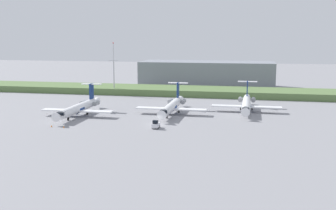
{
  "coord_description": "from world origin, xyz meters",
  "views": [
    {
      "loc": [
        26.09,
        -109.59,
        24.55
      ],
      "look_at": [
        0.0,
        15.79,
        3.0
      ],
      "focal_mm": 43.47,
      "sensor_mm": 36.0,
      "label": 1
    }
  ],
  "objects": [
    {
      "name": "regional_jet_third",
      "position": [
        24.5,
        26.36,
        2.54
      ],
      "size": [
        22.81,
        31.0,
        9.0
      ],
      "color": "white",
      "rests_on": "ground"
    },
    {
      "name": "safety_cone_mid_marker",
      "position": [
        -23.8,
        -9.45,
        0.28
      ],
      "size": [
        0.44,
        0.44,
        0.55
      ],
      "primitive_type": "cone",
      "color": "orange",
      "rests_on": "ground"
    },
    {
      "name": "regional_jet_second",
      "position": [
        1.07,
        17.17,
        2.54
      ],
      "size": [
        22.81,
        31.0,
        9.0
      ],
      "color": "white",
      "rests_on": "ground"
    },
    {
      "name": "ground_plane",
      "position": [
        0.0,
        30.0,
        0.0
      ],
      "size": [
        500.0,
        500.0,
        0.0
      ],
      "primitive_type": "plane",
      "color": "gray"
    },
    {
      "name": "safety_cone_front_marker",
      "position": [
        -27.64,
        -9.1,
        0.28
      ],
      "size": [
        0.44,
        0.44,
        0.55
      ],
      "primitive_type": "cone",
      "color": "orange",
      "rests_on": "ground"
    },
    {
      "name": "regional_jet_nearest",
      "position": [
        -26.98,
        7.98,
        2.54
      ],
      "size": [
        22.81,
        31.0,
        9.0
      ],
      "color": "white",
      "rests_on": "ground"
    },
    {
      "name": "antenna_mast",
      "position": [
        -31.81,
        55.09,
        9.23
      ],
      "size": [
        4.4,
        0.5,
        22.19
      ],
      "color": "#B2B2B7",
      "rests_on": "ground"
    },
    {
      "name": "grass_berm",
      "position": [
        0.0,
        62.28,
        1.39
      ],
      "size": [
        320.0,
        20.0,
        2.77
      ],
      "primitive_type": "cube",
      "color": "#597542",
      "rests_on": "ground"
    },
    {
      "name": "baggage_tug",
      "position": [
        0.89,
        -4.78,
        1.0
      ],
      "size": [
        1.72,
        3.2,
        2.3
      ],
      "color": "silver",
      "rests_on": "ground"
    },
    {
      "name": "distant_hangar",
      "position": [
        4.02,
        91.67,
        6.22
      ],
      "size": [
        65.31,
        22.26,
        12.43
      ],
      "primitive_type": "cube",
      "color": "gray",
      "rests_on": "ground"
    }
  ]
}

